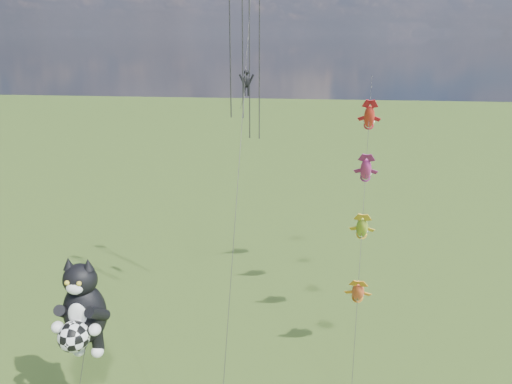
# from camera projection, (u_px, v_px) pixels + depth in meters

# --- Properties ---
(cat_kite_rig) EXTENTS (2.62, 4.18, 10.27)m
(cat_kite_rig) POSITION_uv_depth(u_px,v_px,m) (82.00, 310.00, 25.97)
(cat_kite_rig) COLOR brown
(cat_kite_rig) RESTS_ON ground
(fish_windsock_rig) EXTENTS (2.08, 15.89, 18.03)m
(fish_windsock_rig) POSITION_uv_depth(u_px,v_px,m) (364.00, 199.00, 34.91)
(fish_windsock_rig) COLOR brown
(fish_windsock_rig) RESTS_ON ground
(parafoil_rig) EXTENTS (1.82, 17.53, 26.76)m
(parafoil_rig) POSITION_uv_depth(u_px,v_px,m) (246.00, 69.00, 30.54)
(parafoil_rig) COLOR brown
(parafoil_rig) RESTS_ON ground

